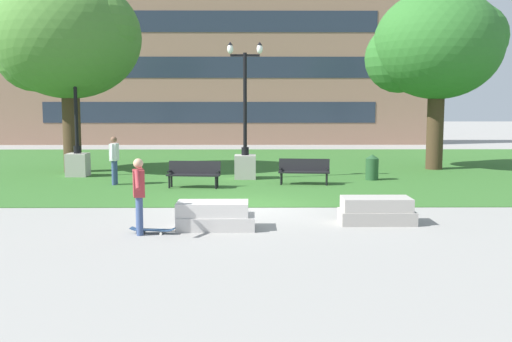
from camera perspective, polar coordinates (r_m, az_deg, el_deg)
name	(u,v)px	position (r m, az deg, el deg)	size (l,w,h in m)	color
ground_plane	(247,208)	(16.76, -0.91, -3.52)	(140.00, 140.00, 0.00)	gray
grass_lawn	(248,168)	(26.66, -0.74, 0.32)	(40.00, 20.00, 0.02)	#336628
concrete_block_center	(215,216)	(14.01, -3.97, -4.29)	(1.81, 0.90, 0.64)	#BCB7B2
concrete_block_left	(376,211)	(14.90, 11.39, -3.74)	(1.80, 0.90, 0.64)	#9E9991
person_skateboarder	(139,191)	(13.54, -11.09, -1.92)	(0.34, 1.45, 1.71)	#384C7A
skateboard	(153,230)	(13.72, -9.83, -5.55)	(1.04, 0.32, 0.14)	#2D4C75
park_bench_near_left	(194,172)	(20.55, -5.93, -0.14)	(1.85, 0.72, 0.90)	black
park_bench_near_right	(304,170)	(21.32, 4.60, 0.12)	(1.85, 0.72, 0.90)	black
lamp_post_left	(245,151)	(22.75, -1.04, 1.87)	(1.32, 0.80, 5.14)	#ADA89E
lamp_post_center	(77,150)	(24.51, -16.66, 1.93)	(1.32, 0.80, 5.12)	#ADA89E
tree_far_right	(67,39)	(26.22, -17.57, 11.89)	(6.20, 5.91, 8.06)	#42301E
tree_near_right	(436,46)	(27.12, 16.79, 11.29)	(5.73, 5.46, 7.66)	#42301E
trash_bin	(372,167)	(22.85, 10.99, 0.37)	(0.49, 0.49, 0.96)	#234C28
person_bystander_near_lawn	(114,158)	(21.67, -13.35, 1.25)	(0.27, 0.62, 1.71)	#384C7A
building_facade_distant	(209,48)	(41.23, -4.47, 11.57)	(29.88, 1.03, 12.98)	#8E6B56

